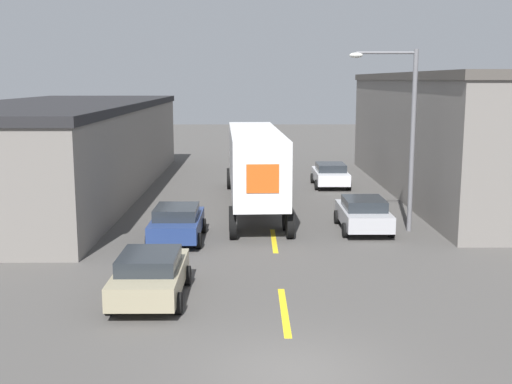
% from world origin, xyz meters
% --- Properties ---
extents(ground_plane, '(160.00, 160.00, 0.00)m').
position_xyz_m(ground_plane, '(0.00, 0.00, 0.00)').
color(ground_plane, '#4C4947').
extents(road_centerline, '(0.20, 19.82, 0.01)m').
position_xyz_m(road_centerline, '(0.00, 11.82, 0.00)').
color(road_centerline, yellow).
rests_on(road_centerline, ground_plane).
extents(warehouse_left, '(9.67, 29.02, 5.16)m').
position_xyz_m(warehouse_left, '(-11.77, 23.14, 2.58)').
color(warehouse_left, slate).
rests_on(warehouse_left, ground_plane).
extents(warehouse_right, '(10.07, 24.99, 6.77)m').
position_xyz_m(warehouse_right, '(11.97, 23.05, 3.39)').
color(warehouse_right, slate).
rests_on(warehouse_right, ground_plane).
extents(semi_truck, '(3.23, 15.37, 4.01)m').
position_xyz_m(semi_truck, '(-0.79, 18.77, 2.41)').
color(semi_truck, silver).
rests_on(semi_truck, ground_plane).
extents(parked_car_left_near, '(2.11, 4.15, 1.42)m').
position_xyz_m(parked_car_left_near, '(-3.89, 4.91, 0.75)').
color(parked_car_left_near, tan).
rests_on(parked_car_left_near, ground_plane).
extents(parked_car_right_mid, '(2.11, 4.15, 1.42)m').
position_xyz_m(parked_car_right_mid, '(3.89, 13.59, 0.75)').
color(parked_car_right_mid, '#B2B2B7').
rests_on(parked_car_right_mid, ground_plane).
extents(parked_car_left_far, '(2.11, 4.15, 1.42)m').
position_xyz_m(parked_car_left_far, '(-3.89, 11.89, 0.75)').
color(parked_car_left_far, navy).
rests_on(parked_car_left_far, ground_plane).
extents(parked_car_right_far, '(2.11, 4.15, 1.42)m').
position_xyz_m(parked_car_right_far, '(3.89, 25.09, 0.75)').
color(parked_car_right_far, silver).
rests_on(parked_car_right_far, ground_plane).
extents(street_lamp, '(2.84, 0.32, 7.62)m').
position_xyz_m(street_lamp, '(5.48, 13.46, 4.48)').
color(street_lamp, slate).
rests_on(street_lamp, ground_plane).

